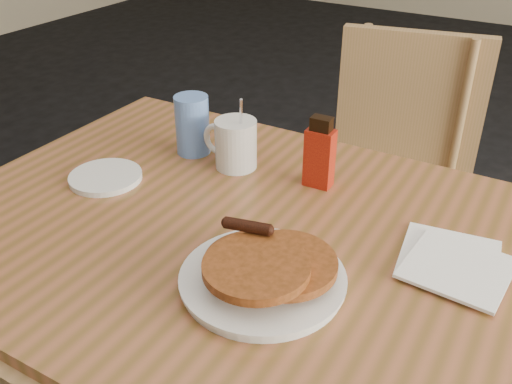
# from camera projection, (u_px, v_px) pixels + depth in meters

# --- Properties ---
(main_table) EXTENTS (1.32, 0.90, 0.75)m
(main_table) POSITION_uv_depth(u_px,v_px,m) (268.00, 254.00, 1.04)
(main_table) COLOR #995736
(main_table) RESTS_ON floor
(chair_main_far) EXTENTS (0.49, 0.50, 0.92)m
(chair_main_far) POSITION_uv_depth(u_px,v_px,m) (392.00, 166.00, 1.67)
(chair_main_far) COLOR #A4794D
(chair_main_far) RESTS_ON floor
(pancake_plate) EXTENTS (0.26, 0.26, 0.08)m
(pancake_plate) POSITION_uv_depth(u_px,v_px,m) (264.00, 272.00, 0.89)
(pancake_plate) COLOR white
(pancake_plate) RESTS_ON main_table
(coffee_mug) EXTENTS (0.13, 0.09, 0.17)m
(coffee_mug) POSITION_uv_depth(u_px,v_px,m) (235.00, 143.00, 1.22)
(coffee_mug) COLOR white
(coffee_mug) RESTS_ON main_table
(syrup_bottle) EXTENTS (0.06, 0.04, 0.15)m
(syrup_bottle) POSITION_uv_depth(u_px,v_px,m) (320.00, 155.00, 1.14)
(syrup_bottle) COLOR maroon
(syrup_bottle) RESTS_ON main_table
(napkin_stack) EXTENTS (0.19, 0.20, 0.01)m
(napkin_stack) POSITION_uv_depth(u_px,v_px,m) (454.00, 263.00, 0.94)
(napkin_stack) COLOR white
(napkin_stack) RESTS_ON main_table
(blue_tumbler) EXTENTS (0.08, 0.08, 0.13)m
(blue_tumbler) POSITION_uv_depth(u_px,v_px,m) (192.00, 125.00, 1.27)
(blue_tumbler) COLOR #5C87D9
(blue_tumbler) RESTS_ON main_table
(side_saucer) EXTENTS (0.16, 0.16, 0.01)m
(side_saucer) POSITION_uv_depth(u_px,v_px,m) (106.00, 177.00, 1.19)
(side_saucer) COLOR white
(side_saucer) RESTS_ON main_table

